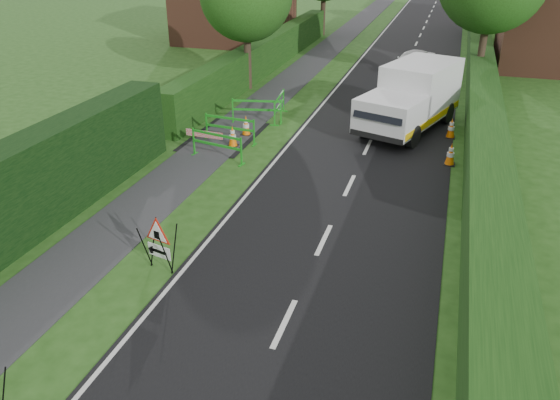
{
  "coord_description": "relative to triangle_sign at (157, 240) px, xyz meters",
  "views": [
    {
      "loc": [
        5.07,
        -7.48,
        7.28
      ],
      "look_at": [
        1.3,
        4.51,
        0.99
      ],
      "focal_mm": 35.0,
      "sensor_mm": 36.0,
      "label": 1
    }
  ],
  "objects": [
    {
      "name": "traffic_cone_3",
      "position": [
        -1.4,
        8.13,
        -0.43
      ],
      "size": [
        0.38,
        0.38,
        0.79
      ],
      "color": "black",
      "rests_on": "ground"
    },
    {
      "name": "traffic_cone_2",
      "position": [
        5.64,
        14.07,
        -0.43
      ],
      "size": [
        0.38,
        0.38,
        0.79
      ],
      "color": "black",
      "rests_on": "ground"
    },
    {
      "name": "footpath",
      "position": [
        -2.11,
        32.99,
        -0.82
      ],
      "size": [
        2.0,
        90.0,
        0.02
      ],
      "primitive_type": "cube",
      "color": "#2D2D30",
      "rests_on": "ground"
    },
    {
      "name": "traffic_cone_4",
      "position": [
        -1.37,
        9.44,
        -0.43
      ],
      "size": [
        0.38,
        0.38,
        0.79
      ],
      "color": "black",
      "rests_on": "ground"
    },
    {
      "name": "hatchback_car",
      "position": [
        3.82,
        22.05,
        -0.22
      ],
      "size": [
        2.76,
        3.78,
        1.2
      ],
      "primitive_type": "imported",
      "rotation": [
        0.0,
        0.0,
        -0.44
      ],
      "color": "white",
      "rests_on": "ground"
    },
    {
      "name": "ped_barrier_0",
      "position": [
        -1.42,
        6.75,
        -0.19
      ],
      "size": [
        2.09,
        0.77,
        1.0
      ],
      "rotation": [
        0.0,
        0.0,
        -0.21
      ],
      "color": "#198E1B",
      "rests_on": "ground"
    },
    {
      "name": "road_surface",
      "position": [
        3.39,
        32.99,
        -0.82
      ],
      "size": [
        6.0,
        90.0,
        0.02
      ],
      "primitive_type": "cube",
      "color": "black",
      "rests_on": "ground"
    },
    {
      "name": "works_van",
      "position": [
        4.64,
        12.12,
        0.52
      ],
      "size": [
        3.78,
        5.92,
        2.53
      ],
      "rotation": [
        0.0,
        0.0,
        -0.32
      ],
      "color": "silver",
      "rests_on": "ground"
    },
    {
      "name": "hedge_east",
      "position": [
        7.39,
        13.99,
        -0.82
      ],
      "size": [
        1.2,
        50.0,
        1.5
      ],
      "primitive_type": "cube",
      "color": "#14380F",
      "rests_on": "ground"
    },
    {
      "name": "traffic_cone_0",
      "position": [
        6.33,
        8.71,
        -0.43
      ],
      "size": [
        0.38,
        0.38,
        0.79
      ],
      "color": "black",
      "rests_on": "ground"
    },
    {
      "name": "ground",
      "position": [
        0.89,
        -2.01,
        -0.82
      ],
      "size": [
        120.0,
        120.0,
        0.0
      ],
      "primitive_type": "plane",
      "color": "#224A15",
      "rests_on": "ground"
    },
    {
      "name": "ped_barrier_3",
      "position": [
        -0.76,
        11.83,
        -0.19
      ],
      "size": [
        0.58,
        2.09,
        1.0
      ],
      "rotation": [
        0.0,
        0.0,
        1.69
      ],
      "color": "#198E1B",
      "rests_on": "ground"
    },
    {
      "name": "traffic_cone_1",
      "position": [
        6.27,
        11.52,
        -0.43
      ],
      "size": [
        0.38,
        0.38,
        0.79
      ],
      "color": "black",
      "rests_on": "ground"
    },
    {
      "name": "triangle_sign",
      "position": [
        0.0,
        0.0,
        0.0
      ],
      "size": [
        0.97,
        0.97,
        1.18
      ],
      "rotation": [
        0.0,
        0.0,
        -0.23
      ],
      "color": "black",
      "rests_on": "ground"
    },
    {
      "name": "ped_barrier_1",
      "position": [
        -1.68,
        8.57,
        -0.19
      ],
      "size": [
        2.08,
        0.54,
        1.0
      ],
      "rotation": [
        0.0,
        0.0,
        -0.09
      ],
      "color": "#198E1B",
      "rests_on": "ground"
    },
    {
      "name": "hedge_west_far",
      "position": [
        -4.11,
        19.99,
        -0.82
      ],
      "size": [
        1.0,
        24.0,
        1.8
      ],
      "primitive_type": "cube",
      "color": "#14380F",
      "rests_on": "ground"
    },
    {
      "name": "ped_barrier_2",
      "position": [
        -1.47,
        11.0,
        -0.19
      ],
      "size": [
        2.09,
        0.79,
        1.0
      ],
      "rotation": [
        0.0,
        0.0,
        0.22
      ],
      "color": "#198E1B",
      "rests_on": "ground"
    },
    {
      "name": "redwhite_plank",
      "position": [
        -2.43,
        7.89,
        -0.82
      ],
      "size": [
        1.5,
        0.12,
        0.25
      ],
      "primitive_type": "cube",
      "rotation": [
        0.0,
        0.0,
        -0.06
      ],
      "color": "red",
      "rests_on": "ground"
    }
  ]
}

